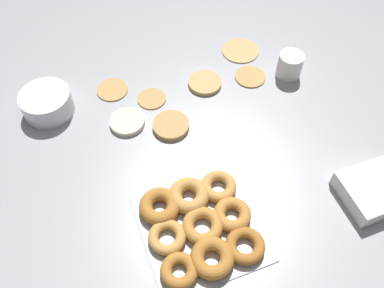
# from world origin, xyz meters

# --- Properties ---
(ground_plane) EXTENTS (3.00, 3.00, 0.00)m
(ground_plane) POSITION_xyz_m (0.00, 0.00, 0.00)
(ground_plane) COLOR #9EA0A5
(pancake_0) EXTENTS (0.10, 0.10, 0.01)m
(pancake_0) POSITION_xyz_m (0.07, 0.14, 0.01)
(pancake_0) COLOR tan
(pancake_0) RESTS_ON ground_plane
(pancake_1) EXTENTS (0.10, 0.10, 0.02)m
(pancake_1) POSITION_xyz_m (-0.08, 0.02, 0.01)
(pancake_1) COLOR tan
(pancake_1) RESTS_ON ground_plane
(pancake_2) EXTENTS (0.12, 0.12, 0.01)m
(pancake_2) POSITION_xyz_m (0.23, 0.24, 0.00)
(pancake_2) COLOR tan
(pancake_2) RESTS_ON ground_plane
(pancake_3) EXTENTS (0.09, 0.09, 0.01)m
(pancake_3) POSITION_xyz_m (0.21, 0.12, 0.00)
(pancake_3) COLOR tan
(pancake_3) RESTS_ON ground_plane
(pancake_4) EXTENTS (0.09, 0.09, 0.01)m
(pancake_4) POSITION_xyz_m (-0.20, 0.21, 0.00)
(pancake_4) COLOR tan
(pancake_4) RESTS_ON ground_plane
(pancake_5) EXTENTS (0.08, 0.08, 0.01)m
(pancake_5) POSITION_xyz_m (-0.10, 0.14, 0.00)
(pancake_5) COLOR tan
(pancake_5) RESTS_ON ground_plane
(pancake_6) EXTENTS (0.10, 0.10, 0.01)m
(pancake_6) POSITION_xyz_m (-0.19, 0.07, 0.01)
(pancake_6) COLOR beige
(pancake_6) RESTS_ON ground_plane
(donut_tray) EXTENTS (0.27, 0.27, 0.04)m
(donut_tray) POSITION_xyz_m (-0.12, -0.29, 0.02)
(donut_tray) COLOR silver
(donut_tray) RESTS_ON ground_plane
(batter_bowl) EXTENTS (0.14, 0.14, 0.07)m
(batter_bowl) POSITION_xyz_m (-0.39, 0.20, 0.03)
(batter_bowl) COLOR white
(batter_bowl) RESTS_ON ground_plane
(container_stack) EXTENTS (0.15, 0.14, 0.05)m
(container_stack) POSITION_xyz_m (0.31, -0.36, 0.02)
(container_stack) COLOR white
(container_stack) RESTS_ON ground_plane
(paper_cup) EXTENTS (0.07, 0.07, 0.08)m
(paper_cup) POSITION_xyz_m (0.32, 0.09, 0.04)
(paper_cup) COLOR white
(paper_cup) RESTS_ON ground_plane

